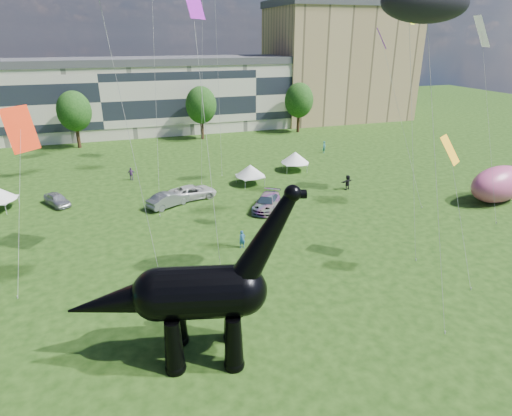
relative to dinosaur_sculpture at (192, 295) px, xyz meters
name	(u,v)px	position (x,y,z in m)	size (l,w,h in m)	color
ground	(251,340)	(3.32, 0.21, -3.93)	(220.00, 220.00, 0.00)	#16330C
terrace_row	(101,101)	(-4.68, 62.21, 2.07)	(78.00, 11.00, 12.00)	beige
apartment_block	(338,64)	(43.32, 65.21, 7.07)	(28.00, 18.00, 22.00)	tan
tree_mid_left	(74,108)	(-8.68, 53.21, 2.36)	(5.20, 5.20, 9.44)	#382314
tree_mid_right	(201,102)	(11.32, 53.21, 2.36)	(5.20, 5.20, 9.44)	#382314
tree_far_right	(299,97)	(29.32, 53.21, 2.36)	(5.20, 5.20, 9.44)	#382314
dinosaur_sculpture	(192,295)	(0.00, 0.00, 0.00)	(12.75, 4.94, 10.41)	black
car_silver	(57,199)	(-9.63, 27.23, -3.27)	(1.56, 3.88, 1.32)	#BCBCC1
car_grey	(169,200)	(1.56, 23.22, -3.16)	(1.63, 4.68, 1.54)	gray
car_white	(193,192)	(4.38, 24.79, -3.19)	(2.46, 5.33, 1.48)	silver
car_dark	(267,202)	(11.10, 19.25, -3.17)	(2.13, 5.24, 1.52)	#595960
gazebo_near	(250,170)	(11.91, 27.46, -2.21)	(3.98, 3.98, 2.45)	white
gazebo_far	(295,157)	(19.23, 30.96, -2.14)	(4.26, 4.26, 2.56)	white
inflatable_pink	(499,184)	(35.61, 13.66, -1.98)	(7.80, 3.90, 3.90)	#CB4F83
visitors	(215,226)	(4.60, 14.98, -3.07)	(48.94, 48.06, 1.86)	#A45352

